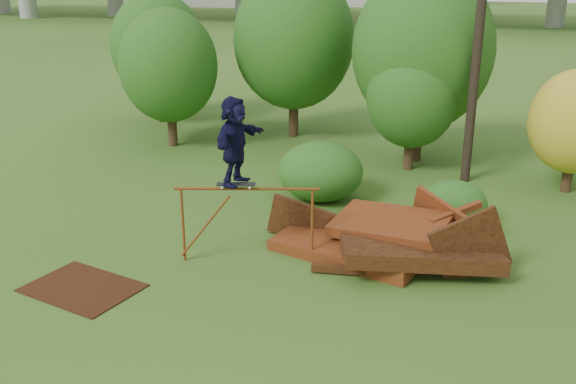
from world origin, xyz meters
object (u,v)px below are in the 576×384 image
(flat_plate, at_px, (83,288))
(utility_pole, at_px, (480,21))
(skater, at_px, (235,141))
(scrap_pile, at_px, (387,241))

(flat_plate, bearing_deg, utility_pole, 53.59)
(skater, xyz_separation_m, utility_pole, (4.55, 7.43, 2.01))
(scrap_pile, height_order, flat_plate, scrap_pile)
(scrap_pile, xyz_separation_m, flat_plate, (-5.71, -3.43, -0.37))
(utility_pole, bearing_deg, scrap_pile, -102.73)
(skater, relative_size, utility_pole, 0.20)
(scrap_pile, bearing_deg, utility_pole, 77.27)
(flat_plate, bearing_deg, skater, 40.88)
(utility_pole, bearing_deg, flat_plate, -126.41)
(skater, xyz_separation_m, flat_plate, (-2.56, -2.21, -2.77))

